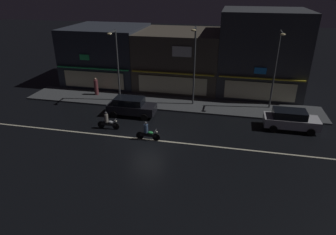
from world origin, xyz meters
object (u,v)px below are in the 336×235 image
streetlamp_mid (194,61)px  streetlamp_east (276,64)px  streetlamp_west (117,60)px  parked_car_near_kerb (291,120)px  pedestrian_on_sidewalk (96,87)px  motorcycle_lead (147,132)px  motorcycle_following (108,122)px  traffic_cone (117,109)px  parked_car_trailing (131,106)px

streetlamp_mid → streetlamp_east: size_ratio=1.03×
streetlamp_west → parked_car_near_kerb: bearing=-10.1°
streetlamp_east → pedestrian_on_sidewalk: size_ratio=3.92×
motorcycle_lead → motorcycle_following: size_ratio=1.00×
motorcycle_lead → streetlamp_west: bearing=-55.5°
streetlamp_west → traffic_cone: 4.71m
motorcycle_lead → parked_car_near_kerb: bearing=-159.4°
streetlamp_east → traffic_cone: streetlamp_east is taller
streetlamp_west → streetlamp_mid: (7.42, 0.49, 0.24)m
streetlamp_mid → motorcycle_following: (-6.17, -6.42, -3.87)m
parked_car_trailing → streetlamp_mid: bearing=-146.7°
motorcycle_following → traffic_cone: (-0.55, 3.51, -0.36)m
pedestrian_on_sidewalk → parked_car_near_kerb: pedestrian_on_sidewalk is taller
pedestrian_on_sidewalk → streetlamp_mid: bearing=103.2°
parked_car_near_kerb → parked_car_trailing: 13.65m
streetlamp_east → parked_car_near_kerb: size_ratio=1.68×
pedestrian_on_sidewalk → traffic_cone: pedestrian_on_sidewalk is taller
pedestrian_on_sidewalk → motorcycle_lead: pedestrian_on_sidewalk is taller
streetlamp_mid → traffic_cone: (-6.72, -2.91, -4.22)m
streetlamp_east → motorcycle_following: size_ratio=3.80×
pedestrian_on_sidewalk → motorcycle_following: pedestrian_on_sidewalk is taller
pedestrian_on_sidewalk → motorcycle_lead: size_ratio=0.97×
streetlamp_mid → motorcycle_lead: streetlamp_mid is taller
streetlamp_mid → traffic_cone: bearing=-156.6°
pedestrian_on_sidewalk → motorcycle_following: size_ratio=0.97×
motorcycle_following → streetlamp_west: bearing=107.0°
streetlamp_east → parked_car_trailing: size_ratio=1.68×
streetlamp_west → streetlamp_mid: bearing=3.8°
pedestrian_on_sidewalk → parked_car_near_kerb: bearing=95.0°
motorcycle_following → traffic_cone: motorcycle_following is taller
streetlamp_west → parked_car_trailing: bearing=-51.9°
motorcycle_lead → traffic_cone: (-4.27, 4.65, -0.36)m
streetlamp_east → traffic_cone: (-14.02, -3.57, -4.11)m
motorcycle_following → streetlamp_mid: bearing=51.2°
pedestrian_on_sidewalk → parked_car_trailing: (5.27, -4.06, -0.11)m
streetlamp_mid → motorcycle_lead: bearing=-108.0°
streetlamp_west → parked_car_trailing: 5.00m
streetlamp_east → pedestrian_on_sidewalk: (-17.71, 0.03, -3.41)m
parked_car_near_kerb → parked_car_trailing: (-13.65, -0.05, 0.00)m
parked_car_trailing → streetlamp_west: bearing=-51.9°
motorcycle_following → parked_car_trailing: bearing=76.6°
parked_car_trailing → motorcycle_following: (-1.02, -3.04, -0.24)m
pedestrian_on_sidewalk → traffic_cone: size_ratio=3.34×
streetlamp_mid → pedestrian_on_sidewalk: (-10.42, 0.68, -3.51)m
streetlamp_east → motorcycle_lead: (-9.75, -8.22, -3.76)m
streetlamp_west → motorcycle_following: streetlamp_west is taller
parked_car_trailing → traffic_cone: size_ratio=7.82×
parked_car_trailing → traffic_cone: bearing=-16.7°
pedestrian_on_sidewalk → parked_car_trailing: pedestrian_on_sidewalk is taller
streetlamp_west → pedestrian_on_sidewalk: bearing=158.7°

